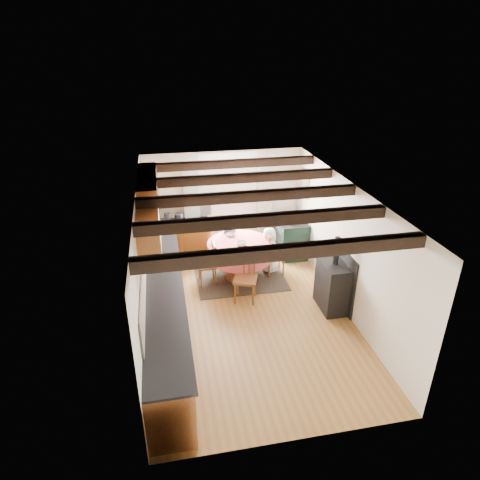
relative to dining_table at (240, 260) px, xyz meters
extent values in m
cube|color=olive|center=(-0.11, -1.34, -0.41)|extent=(3.60, 5.50, 0.00)
cube|color=white|center=(-0.11, -1.34, 1.99)|extent=(3.60, 5.50, 0.00)
cube|color=silver|center=(-0.11, 1.41, 0.79)|extent=(3.60, 0.00, 2.40)
cube|color=silver|center=(-0.11, -4.09, 0.79)|extent=(3.60, 0.00, 2.40)
cube|color=silver|center=(-1.91, -1.34, 0.79)|extent=(0.00, 5.50, 2.40)
cube|color=silver|center=(1.69, -1.34, 0.79)|extent=(0.00, 5.50, 2.40)
cube|color=black|center=(-0.11, -3.34, 1.90)|extent=(3.60, 0.16, 0.16)
cube|color=black|center=(-0.11, -2.34, 1.90)|extent=(3.60, 0.16, 0.16)
cube|color=black|center=(-0.11, -1.34, 1.90)|extent=(3.60, 0.16, 0.16)
cube|color=black|center=(-0.11, -0.34, 1.90)|extent=(3.60, 0.16, 0.16)
cube|color=black|center=(-0.11, 0.66, 1.90)|extent=(3.60, 0.16, 0.16)
cube|color=beige|center=(-1.89, -1.04, 0.79)|extent=(0.02, 4.50, 0.55)
cube|color=beige|center=(-1.11, 1.39, 0.79)|extent=(1.40, 0.02, 0.55)
cube|color=#A35B2E|center=(-1.61, -1.34, 0.03)|extent=(0.60, 5.30, 0.88)
cube|color=#A35B2E|center=(-1.16, 1.11, 0.03)|extent=(1.30, 0.60, 0.88)
cube|color=black|center=(-1.59, -1.34, 0.49)|extent=(0.64, 5.30, 0.04)
cube|color=black|center=(-1.16, 1.09, 0.49)|extent=(1.30, 0.64, 0.04)
cube|color=#A35B2E|center=(-1.74, -0.14, 1.54)|extent=(0.34, 1.80, 0.90)
cube|color=#A35B2E|center=(-1.74, -1.64, 1.49)|extent=(0.34, 0.90, 0.70)
cube|color=white|center=(-0.01, 1.40, 1.19)|extent=(1.34, 0.03, 1.54)
cube|color=white|center=(-0.01, 1.40, 1.19)|extent=(1.20, 0.01, 1.40)
cube|color=white|center=(-0.86, 1.31, 0.69)|extent=(0.35, 0.10, 2.10)
cube|color=white|center=(0.84, 1.31, 0.69)|extent=(0.35, 0.10, 2.10)
cylinder|color=black|center=(-0.01, 1.31, 1.79)|extent=(2.00, 0.03, 0.03)
cube|color=gold|center=(1.66, 0.96, 1.29)|extent=(0.04, 0.50, 0.60)
cylinder|color=silver|center=(0.94, 1.38, 1.29)|extent=(0.30, 0.02, 0.30)
cube|color=black|center=(0.00, 0.00, -0.40)|extent=(1.86, 1.45, 0.01)
imported|color=#3B4A50|center=(-0.12, 0.59, 0.15)|extent=(0.47, 0.37, 1.13)
imported|color=white|center=(0.67, 0.17, 0.10)|extent=(0.46, 0.57, 1.02)
imported|color=silver|center=(-0.12, 0.39, 0.43)|extent=(0.24, 0.24, 0.05)
imported|color=silver|center=(0.01, -0.10, 0.44)|extent=(0.21, 0.21, 0.07)
imported|color=silver|center=(-0.15, -0.43, 0.45)|extent=(0.10, 0.10, 0.08)
cylinder|color=#262628|center=(-1.42, 1.08, 0.63)|extent=(0.14, 0.14, 0.24)
cylinder|color=#262628|center=(-1.17, 1.10, 0.61)|extent=(0.18, 0.18, 0.20)
camera|label=1|loc=(-1.47, -7.54, 4.16)|focal=31.10mm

